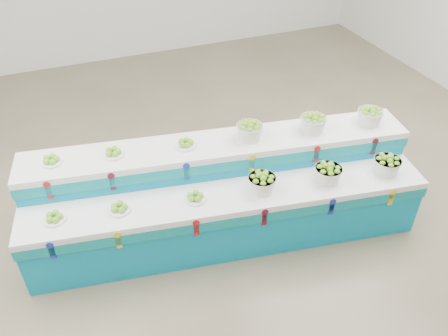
{
  "coord_description": "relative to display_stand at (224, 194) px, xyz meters",
  "views": [
    {
      "loc": [
        -1.27,
        -3.66,
        3.77
      ],
      "look_at": [
        0.12,
        -0.16,
        0.87
      ],
      "focal_mm": 36.6,
      "sensor_mm": 36.0,
      "label": 1
    }
  ],
  "objects": [
    {
      "name": "plate_lower_right",
      "position": [
        -0.39,
        -0.2,
        0.25
      ],
      "size": [
        0.25,
        0.25,
        0.09
      ],
      "primitive_type": "cylinder",
      "rotation": [
        0.0,
        0.0,
        -0.16
      ],
      "color": "white",
      "rests_on": "display_stand"
    },
    {
      "name": "plate_lower_mid",
      "position": [
        -1.13,
        -0.08,
        0.25
      ],
      "size": [
        0.25,
        0.25,
        0.09
      ],
      "primitive_type": "cylinder",
      "rotation": [
        0.0,
        0.0,
        -0.16
      ],
      "color": "white",
      "rests_on": "display_stand"
    },
    {
      "name": "basket_upper_right",
      "position": [
        1.75,
        -0.02,
        0.61
      ],
      "size": [
        0.33,
        0.33,
        0.21
      ],
      "primitive_type": null,
      "rotation": [
        0.0,
        0.0,
        -0.16
      ],
      "color": "silver",
      "rests_on": "display_stand"
    },
    {
      "name": "basket_lower_right",
      "position": [
        1.67,
        -0.53,
        0.31
      ],
      "size": [
        0.33,
        0.33,
        0.21
      ],
      "primitive_type": null,
      "rotation": [
        0.0,
        0.0,
        -0.16
      ],
      "color": "silver",
      "rests_on": "display_stand"
    },
    {
      "name": "ground",
      "position": [
        -0.12,
        0.16,
        -0.51
      ],
      "size": [
        10.0,
        10.0,
        0.0
      ],
      "primitive_type": "plane",
      "color": "brown",
      "rests_on": "ground"
    },
    {
      "name": "plate_upper_left",
      "position": [
        -1.65,
        0.53,
        0.55
      ],
      "size": [
        0.25,
        0.25,
        0.09
      ],
      "primitive_type": "cylinder",
      "rotation": [
        0.0,
        0.0,
        -0.16
      ],
      "color": "white",
      "rests_on": "display_stand"
    },
    {
      "name": "display_stand",
      "position": [
        0.0,
        0.0,
        0.0
      ],
      "size": [
        4.33,
        1.73,
        1.02
      ],
      "primitive_type": null,
      "rotation": [
        0.0,
        0.0,
        -0.16
      ],
      "color": "#098AB6",
      "rests_on": "ground"
    },
    {
      "name": "basket_lower_left",
      "position": [
        0.29,
        -0.31,
        0.31
      ],
      "size": [
        0.33,
        0.33,
        0.21
      ],
      "primitive_type": null,
      "rotation": [
        0.0,
        0.0,
        -0.16
      ],
      "color": "silver",
      "rests_on": "display_stand"
    },
    {
      "name": "plate_upper_right",
      "position": [
        -0.31,
        0.31,
        0.55
      ],
      "size": [
        0.25,
        0.25,
        0.09
      ],
      "primitive_type": "cylinder",
      "rotation": [
        0.0,
        0.0,
        -0.16
      ],
      "color": "white",
      "rests_on": "display_stand"
    },
    {
      "name": "basket_upper_mid",
      "position": [
        1.08,
        0.09,
        0.61
      ],
      "size": [
        0.33,
        0.33,
        0.21
      ],
      "primitive_type": null,
      "rotation": [
        0.0,
        0.0,
        -0.16
      ],
      "color": "silver",
      "rests_on": "display_stand"
    },
    {
      "name": "basket_lower_mid",
      "position": [
        1.0,
        -0.42,
        0.31
      ],
      "size": [
        0.33,
        0.33,
        0.21
      ],
      "primitive_type": null,
      "rotation": [
        0.0,
        0.0,
        -0.16
      ],
      "color": "silver",
      "rests_on": "display_stand"
    },
    {
      "name": "basket_upper_left",
      "position": [
        0.37,
        0.2,
        0.61
      ],
      "size": [
        0.33,
        0.33,
        0.21
      ],
      "primitive_type": null,
      "rotation": [
        0.0,
        0.0,
        -0.16
      ],
      "color": "silver",
      "rests_on": "display_stand"
    },
    {
      "name": "plate_upper_mid",
      "position": [
        -1.05,
        0.43,
        0.55
      ],
      "size": [
        0.25,
        0.25,
        0.09
      ],
      "primitive_type": "cylinder",
      "rotation": [
        0.0,
        0.0,
        -0.16
      ],
      "color": "white",
      "rests_on": "display_stand"
    },
    {
      "name": "plate_lower_left",
      "position": [
        -1.73,
        0.01,
        0.25
      ],
      "size": [
        0.25,
        0.25,
        0.09
      ],
      "primitive_type": "cylinder",
      "rotation": [
        0.0,
        0.0,
        -0.16
      ],
      "color": "white",
      "rests_on": "display_stand"
    }
  ]
}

